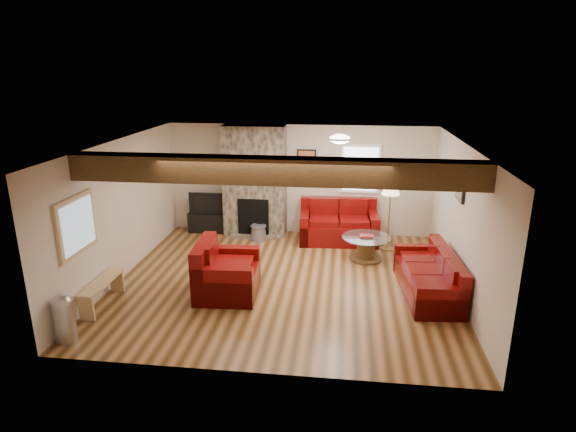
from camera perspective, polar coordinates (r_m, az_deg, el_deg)
name	(u,v)px	position (r m, az deg, el deg)	size (l,w,h in m)	color
room	(285,216)	(8.36, -0.40, 0.05)	(8.00, 8.00, 8.00)	#4F3214
oak_beam	(273,171)	(6.89, -1.74, 5.40)	(6.00, 0.36, 0.38)	#32210F
chimney_breast	(255,183)	(10.89, -3.97, 3.96)	(1.40, 0.67, 2.50)	#37322A
back_window	(360,169)	(10.85, 8.56, 5.55)	(0.90, 0.08, 1.10)	white
hatch_window	(77,225)	(7.89, -23.76, -1.02)	(0.08, 1.00, 0.90)	tan
ceiling_dome	(340,140)	(8.91, 6.15, 8.89)	(0.40, 0.40, 0.18)	#F3E7CE
artwork_back	(307,161)	(10.85, 2.21, 6.53)	(0.42, 0.06, 0.52)	black
artwork_right	(460,189)	(8.67, 19.68, 3.09)	(0.06, 0.55, 0.42)	black
sofa_three	(428,273)	(8.55, 16.28, -6.54)	(1.95, 0.81, 0.75)	#4D0705
loveseat	(339,222)	(10.66, 6.03, -0.68)	(1.70, 0.98, 0.90)	#4D0705
armchair_red	(227,268)	(8.25, -7.22, -6.18)	(1.14, 1.00, 0.92)	#4D0705
coffee_table	(366,248)	(9.80, 9.23, -3.78)	(0.98, 0.98, 0.51)	#4A3017
tv_cabinet	(209,222)	(11.45, -9.33, -0.69)	(0.93, 0.37, 0.47)	black
television	(208,202)	(11.32, -9.44, 1.62)	(0.86, 0.11, 0.49)	black
floor_lamp	(391,192)	(10.10, 12.08, 2.80)	(0.38, 0.38, 1.48)	#A98346
pine_bench	(102,293)	(8.47, -21.13, -8.53)	(0.26, 1.11, 0.42)	tan
pedal_bin	(64,318)	(7.56, -24.99, -10.89)	(0.29, 0.29, 0.73)	#ADADB2
coal_bucket	(258,232)	(10.78, -3.52, -1.96)	(0.37, 0.37, 0.35)	gray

